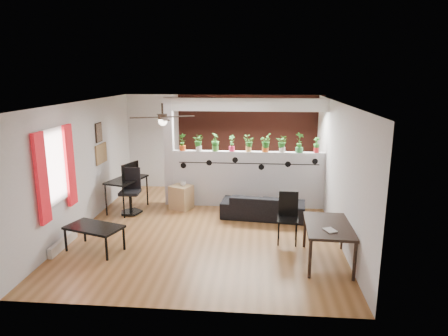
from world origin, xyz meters
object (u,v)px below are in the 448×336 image
(cup, at_px, (183,184))
(dining_table, at_px, (329,229))
(cube_shelf, at_px, (181,197))
(potted_plant_1, at_px, (199,142))
(folding_chair, at_px, (288,213))
(coffee_table, at_px, (94,229))
(ceiling_fan, at_px, (163,118))
(potted_plant_4, at_px, (249,143))
(potted_plant_7, at_px, (300,142))
(potted_plant_2, at_px, (215,142))
(sofa, at_px, (263,206))
(potted_plant_6, at_px, (282,143))
(potted_plant_3, at_px, (232,143))
(computer_desk, at_px, (127,182))
(potted_plant_8, at_px, (317,144))
(potted_plant_0, at_px, (182,141))
(office_chair, at_px, (131,194))
(potted_plant_5, at_px, (265,142))

(cup, height_order, dining_table, dining_table)
(cube_shelf, bearing_deg, potted_plant_1, 65.13)
(folding_chair, height_order, coffee_table, folding_chair)
(folding_chair, bearing_deg, ceiling_fan, 174.63)
(potted_plant_4, distance_m, potted_plant_7, 1.19)
(potted_plant_2, bearing_deg, sofa, -34.14)
(potted_plant_6, bearing_deg, potted_plant_3, 180.00)
(cube_shelf, bearing_deg, folding_chair, -11.26)
(potted_plant_6, height_order, computer_desk, potted_plant_6)
(dining_table, xyz_separation_m, folding_chair, (-0.61, 0.86, -0.04))
(folding_chair, bearing_deg, cube_shelf, 144.80)
(potted_plant_2, height_order, potted_plant_7, potted_plant_7)
(folding_chair, relative_size, coffee_table, 0.85)
(potted_plant_8, bearing_deg, potted_plant_2, 180.00)
(potted_plant_8, bearing_deg, coffee_table, -147.06)
(folding_chair, bearing_deg, potted_plant_8, 69.42)
(potted_plant_0, relative_size, potted_plant_3, 1.08)
(potted_plant_1, xyz_separation_m, office_chair, (-1.48, -0.74, -1.11))
(potted_plant_3, height_order, office_chair, potted_plant_3)
(potted_plant_2, distance_m, potted_plant_4, 0.79)
(cup, distance_m, dining_table, 3.90)
(potted_plant_4, bearing_deg, potted_plant_2, 180.00)
(ceiling_fan, xyz_separation_m, potted_plant_1, (0.42, 1.80, -0.75))
(potted_plant_3, distance_m, office_chair, 2.63)
(potted_plant_5, xyz_separation_m, office_chair, (-3.06, -0.74, -1.12))
(potted_plant_2, xyz_separation_m, dining_table, (2.22, -2.89, -0.97))
(potted_plant_3, height_order, computer_desk, potted_plant_3)
(coffee_table, bearing_deg, potted_plant_5, 41.87)
(computer_desk, bearing_deg, coffee_table, -86.97)
(office_chair, distance_m, dining_table, 4.63)
(potted_plant_7, relative_size, office_chair, 0.47)
(potted_plant_2, relative_size, folding_chair, 0.44)
(ceiling_fan, xyz_separation_m, cube_shelf, (0.03, 1.46, -2.03))
(cube_shelf, bearing_deg, cup, 23.94)
(potted_plant_7, bearing_deg, dining_table, -85.14)
(potted_plant_4, bearing_deg, cube_shelf, -167.81)
(potted_plant_2, height_order, coffee_table, potted_plant_2)
(cup, bearing_deg, cube_shelf, 180.00)
(cup, xyz_separation_m, computer_desk, (-1.29, -0.21, 0.07))
(potted_plant_0, bearing_deg, coffee_table, -111.94)
(potted_plant_1, height_order, potted_plant_7, potted_plant_7)
(office_chair, bearing_deg, potted_plant_8, 9.88)
(potted_plant_7, bearing_deg, cup, -172.85)
(potted_plant_7, distance_m, cube_shelf, 3.08)
(potted_plant_6, height_order, dining_table, potted_plant_6)
(potted_plant_5, distance_m, cup, 2.17)
(potted_plant_2, xyz_separation_m, office_chair, (-1.88, -0.74, -1.12))
(computer_desk, bearing_deg, potted_plant_7, 7.88)
(potted_plant_0, relative_size, potted_plant_1, 1.05)
(potted_plant_5, bearing_deg, potted_plant_4, 180.00)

